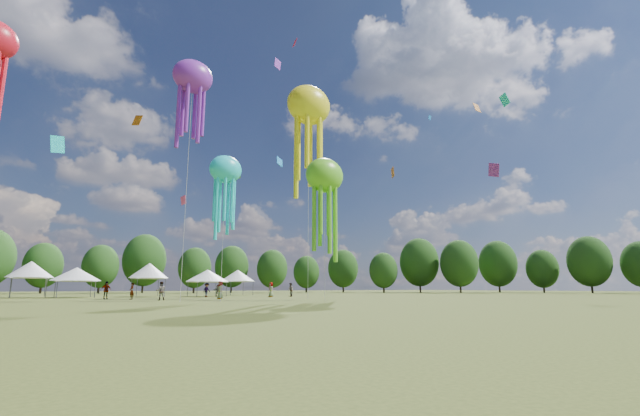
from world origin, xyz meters
TOP-DOWN VIEW (x-y plane):
  - ground at (0.00, 0.00)m, footprint 300.00×300.00m
  - spectator_near at (-6.84, 36.43)m, footprint 0.91×0.74m
  - spectators_far at (2.28, 44.83)m, footprint 23.09×13.07m
  - festival_tents at (-3.83, 55.26)m, footprint 33.04×12.85m
  - show_kites at (-3.71, 33.76)m, footprint 34.83×18.63m
  - small_kites at (1.13, 40.93)m, footprint 67.28×60.98m
  - treeline at (-3.87, 62.51)m, footprint 201.57×95.24m

SIDE VIEW (x-z plane):
  - ground at x=0.00m, z-range 0.00..0.00m
  - spectator_near at x=-6.84m, z-range 0.00..1.75m
  - spectators_far at x=2.28m, z-range -0.05..1.83m
  - festival_tents at x=-3.83m, z-range 0.85..5.28m
  - treeline at x=-3.87m, z-range -0.17..13.26m
  - show_kites at x=-3.71m, z-range 4.31..30.98m
  - small_kites at x=1.13m, z-range 6.75..52.10m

